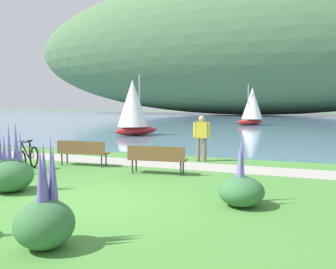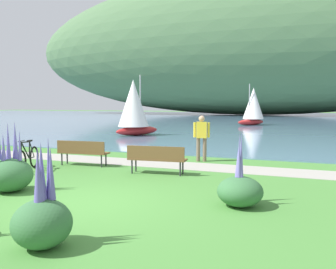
{
  "view_description": "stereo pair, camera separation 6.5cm",
  "coord_description": "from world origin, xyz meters",
  "views": [
    {
      "loc": [
        4.39,
        -6.52,
        2.13
      ],
      "look_at": [
        -0.49,
        5.96,
        1.0
      ],
      "focal_mm": 38.48,
      "sensor_mm": 36.0,
      "label": 1
    },
    {
      "loc": [
        4.45,
        -6.49,
        2.13
      ],
      "look_at": [
        -0.49,
        5.96,
        1.0
      ],
      "focal_mm": 38.48,
      "sensor_mm": 36.0,
      "label": 2
    }
  ],
  "objects": [
    {
      "name": "sailboat_mid_bay",
      "position": [
        -0.92,
        30.2,
        1.97
      ],
      "size": [
        2.98,
        3.45,
        4.1
      ],
      "color": "#B22323",
      "rests_on": "bay_water"
    },
    {
      "name": "person_at_shoreline",
      "position": [
        0.71,
        6.34,
        0.98
      ],
      "size": [
        0.6,
        0.3,
        1.71
      ],
      "color": "#72604C",
      "rests_on": "ground"
    },
    {
      "name": "bicycle_leaning_near_bench",
      "position": [
        -3.98,
        2.51,
        0.4
      ],
      "size": [
        0.7,
        1.67,
        1.01
      ],
      "color": "black",
      "rests_on": "ground"
    },
    {
      "name": "park_bench_near_camera",
      "position": [
        0.13,
        3.44,
        0.52
      ],
      "size": [
        1.84,
        0.67,
        0.88
      ],
      "color": "brown",
      "rests_on": "ground"
    },
    {
      "name": "distant_hillside",
      "position": [
        -6.68,
        64.98,
        13.8
      ],
      "size": [
        95.56,
        28.0,
        27.52
      ],
      "primitive_type": "ellipsoid",
      "color": "#4C7047",
      "rests_on": "bay_water"
    },
    {
      "name": "echium_bush_mid_cluster",
      "position": [
        3.13,
        0.92,
        0.35
      ],
      "size": [
        0.96,
        0.96,
        1.53
      ],
      "color": "#386B3D",
      "rests_on": "ground"
    },
    {
      "name": "park_bench_further_along",
      "position": [
        -2.84,
        3.88,
        0.52
      ],
      "size": [
        1.84,
        0.64,
        0.88
      ],
      "color": "brown",
      "rests_on": "ground"
    },
    {
      "name": "sailboat_nearest_to_shore",
      "position": [
        -6.53,
        15.03,
        1.95
      ],
      "size": [
        2.73,
        3.54,
        4.06
      ],
      "color": "#B22323",
      "rests_on": "bay_water"
    },
    {
      "name": "bay_water",
      "position": [
        0.0,
        47.46,
        0.02
      ],
      "size": [
        180.0,
        80.0,
        0.04
      ],
      "primitive_type": "cube",
      "color": "#5B7F9E",
      "rests_on": "ground"
    },
    {
      "name": "echium_bush_closest_to_camera",
      "position": [
        0.8,
        -2.35,
        0.45
      ],
      "size": [
        0.89,
        0.89,
        1.65
      ],
      "color": "#386B3D",
      "rests_on": "ground"
    },
    {
      "name": "echium_bush_far_cluster",
      "position": [
        -2.33,
        0.12,
        0.46
      ],
      "size": [
        1.09,
        1.09,
        1.72
      ],
      "color": "#386B3D",
      "rests_on": "ground"
    },
    {
      "name": "shoreline_path",
      "position": [
        0.0,
        5.19,
        0.01
      ],
      "size": [
        60.0,
        1.5,
        0.01
      ],
      "primitive_type": "cube",
      "color": "#A39E93",
      "rests_on": "ground"
    },
    {
      "name": "ground_plane",
      "position": [
        0.0,
        0.0,
        0.0
      ],
      "size": [
        200.0,
        200.0,
        0.0
      ],
      "primitive_type": "plane",
      "color": "#478438"
    }
  ]
}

